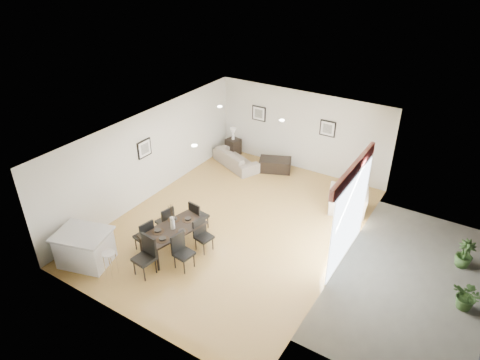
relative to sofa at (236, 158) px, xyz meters
The scene contains 28 objects.
ground 3.53m from the sofa, 57.20° to the right, with size 8.00×8.00×0.00m, color tan.
wall_back 2.42m from the sofa, 28.68° to the left, with size 6.00×0.04×2.70m, color beige.
wall_front 7.29m from the sofa, 74.68° to the right, with size 6.00×0.04×2.70m, color beige.
wall_left 3.33m from the sofa, 110.30° to the right, with size 0.04×8.00×2.70m, color beige.
wall_right 5.83m from the sofa, 31.08° to the right, with size 0.04×8.00×2.70m, color beige.
ceiling 4.27m from the sofa, 57.20° to the right, with size 6.00×8.00×0.02m, color white.
sofa is the anchor object (origin of this frame).
armchair 4.31m from the sofa, ahead, with size 1.07×0.93×0.69m, color beige.
courtyard_plant_a 8.22m from the sofa, 20.93° to the right, with size 0.61×0.53×0.67m, color #3E6029.
courtyard_plant_b 7.56m from the sofa, 11.41° to the right, with size 0.40×0.40×0.72m, color #3E6029.
dining_table 4.84m from the sofa, 75.94° to the right, with size 1.13×1.73×0.66m.
dining_chair_wnear 5.14m from the sofa, 83.12° to the right, with size 0.47×0.47×0.90m.
dining_chair_wfar 4.35m from the sofa, 81.92° to the right, with size 0.46×0.46×0.86m.
dining_chair_enear 5.37m from the sofa, 71.16° to the right, with size 0.46×0.46×0.91m.
dining_chair_efar 4.62m from the sofa, 67.89° to the right, with size 0.45×0.45×0.86m.
dining_chair_head 5.79m from the sofa, 78.20° to the right, with size 0.49×0.49×0.99m.
dining_chair_foot 3.89m from the sofa, 72.54° to the right, with size 0.44×0.44×0.88m.
vase 4.87m from the sofa, 75.94° to the right, with size 0.82×1.28×0.68m.
coffee_table 1.38m from the sofa, 17.65° to the left, with size 1.05×0.63×0.42m, color black.
side_table 0.92m from the sofa, 128.25° to the left, with size 0.44×0.44×0.59m, color black.
table_lamp 1.09m from the sofa, 128.25° to the left, with size 0.22×0.22×0.43m.
cushion 4.24m from the sofa, 11.17° to the right, with size 0.31×0.10×0.31m, color maroon.
kitchen_island 6.20m from the sofa, 93.00° to the right, with size 1.45×1.26×0.86m.
bar_stool 6.22m from the sofa, 85.09° to the right, with size 0.30×0.30×0.65m.
framed_print_back_left 1.73m from the sofa, 73.18° to the left, with size 0.52×0.04×0.52m.
framed_print_back_right 3.28m from the sofa, 19.84° to the left, with size 0.52×0.04×0.52m.
framed_print_left_wall 3.60m from the sofa, 108.62° to the right, with size 0.04×0.52×0.52m.
sliding_door 5.71m from the sofa, 28.66° to the right, with size 0.12×2.70×2.57m.
Camera 1 is at (5.22, -8.10, 6.88)m, focal length 32.00 mm.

